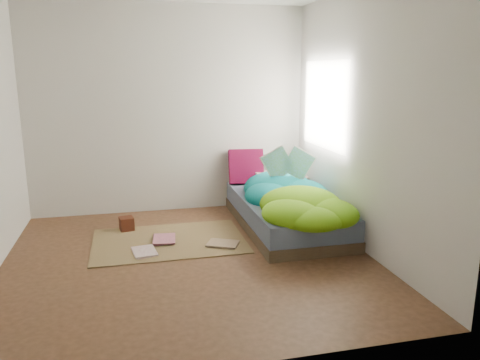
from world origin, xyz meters
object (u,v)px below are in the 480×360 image
wooden_box (127,224)px  floor_book_b (153,240)px  bed (285,213)px  pillow_magenta (246,167)px  open_book (288,155)px  floor_book_a (133,253)px

wooden_box → floor_book_b: bearing=-58.8°
bed → pillow_magenta: size_ratio=4.47×
bed → floor_book_b: (-1.54, -0.16, -0.14)m
pillow_magenta → wooden_box: bearing=-153.2°
pillow_magenta → floor_book_b: (-1.28, -1.02, -0.54)m
pillow_magenta → open_book: open_book is taller
pillow_magenta → open_book: 0.86m
open_book → wooden_box: bearing=-172.5°
bed → floor_book_b: size_ratio=6.29×
open_book → bed: bearing=-105.8°
wooden_box → open_book: bearing=-5.4°
pillow_magenta → floor_book_b: size_ratio=1.41×
bed → floor_book_b: 1.56m
pillow_magenta → open_book: (0.32, -0.75, 0.27)m
bed → floor_book_a: 1.82m
bed → floor_book_b: bearing=-174.1°
floor_book_b → floor_book_a: bearing=-117.2°
bed → wooden_box: 1.83m
floor_book_a → floor_book_b: (0.21, 0.33, 0.00)m
open_book → pillow_magenta: bearing=125.6°
floor_book_b → bed: bearing=11.6°
open_book → floor_book_b: size_ratio=1.60×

